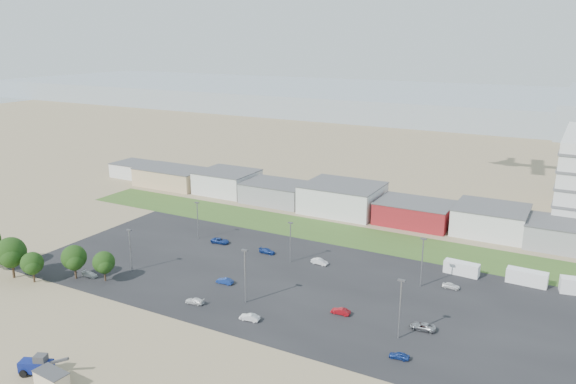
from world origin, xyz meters
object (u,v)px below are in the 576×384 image
Objects in this scene: parked_car_0 at (422,326)px; parked_car_11 at (320,262)px; parked_car_4 at (225,281)px; parked_car_9 at (220,241)px; parked_car_8 at (451,286)px; parked_car_3 at (195,301)px; box_trailer_a at (462,268)px; parked_car_6 at (267,251)px; parked_car_10 at (90,274)px; parked_car_13 at (249,317)px; parked_car_2 at (399,356)px; portable_shed at (52,380)px; parked_car_1 at (341,311)px; telehandler at (36,364)px.

parked_car_0 is 1.16× the size of parked_car_11.
parked_car_9 is at bearing -146.24° from parked_car_4.
parked_car_0 is at bearing 177.54° from parked_car_8.
parked_car_3 is at bearing 125.11° from parked_car_8.
parked_car_4 is (-42.74, -28.80, -0.79)m from box_trailer_a.
box_trailer_a is 1.85× the size of parked_car_6.
parked_car_3 is 32.13m from parked_car_11.
parked_car_13 reaches higher than parked_car_10.
parked_car_2 is at bearing -130.79° from parked_car_11.
portable_shed reaches higher than parked_car_11.
parked_car_10 is at bearing 131.58° from parked_car_11.
parked_car_1 is at bearing -139.93° from parked_car_11.
parked_car_10 is at bearing -82.24° from parked_car_1.
parked_car_0 is 31.12m from parked_car_13.
parked_car_8 is 0.94× the size of parked_car_10.
portable_shed is at bearing -33.02° from parked_car_13.
parked_car_11 is at bearing -125.97° from parked_car_0.
parked_car_6 is (-0.99, 29.38, 0.03)m from parked_car_3.
parked_car_13 is (13.11, -10.92, 0.01)m from parked_car_4.
parked_car_3 is 0.83× the size of parked_car_9.
parked_car_11 is at bearing 141.75° from parked_car_4.
parked_car_4 is (-0.10, 10.38, 0.05)m from parked_car_3.
parked_car_2 is at bearing -88.93° from box_trailer_a.
parked_car_13 reaches higher than parked_car_6.
parked_car_2 is at bearing 41.30° from portable_shed.
parked_car_4 reaches higher than parked_car_10.
parked_car_9 reaches higher than parked_car_6.
parked_car_8 is at bearing -96.06° from parked_car_9.
parked_car_13 is at bearing -71.51° from parked_car_0.
parked_car_1 is at bearing 59.93° from portable_shed.
parked_car_1 reaches higher than parked_car_2.
box_trailer_a is at bearing -75.69° from parked_car_6.
box_trailer_a reaches higher than parked_car_13.
box_trailer_a is 38.92m from parked_car_2.
parked_car_1 is 24.09m from parked_car_11.
parked_car_11 is (-28.84, 18.13, 0.02)m from parked_car_0.
parked_car_4 is 1.06× the size of parked_car_8.
portable_shed is at bearing -59.91° from parked_car_2.
parked_car_0 is at bearing 87.46° from parked_car_4.
parked_car_6 reaches higher than parked_car_10.
portable_shed is 1.17× the size of parked_car_0.
parked_car_13 is (19.75, 30.04, -1.04)m from telehandler.
parked_car_0 is 34.06m from parked_car_11.
parked_car_11 reaches higher than parked_car_3.
parked_car_9 reaches higher than parked_car_1.
parked_car_3 is 33.14m from parked_car_9.
parked_car_4 is 24.25m from parked_car_9.
parked_car_2 is at bearing 85.13° from parked_car_3.
parked_car_3 is 29.40m from parked_car_6.
parked_car_0 is at bearing -111.29° from parked_car_6.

